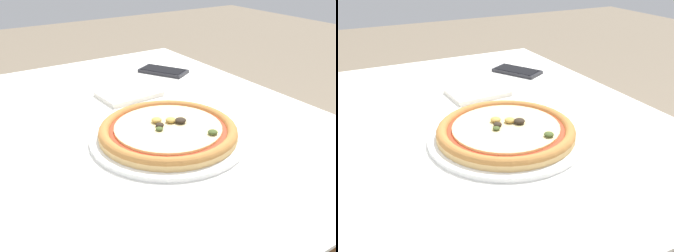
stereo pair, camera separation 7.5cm
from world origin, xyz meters
The scene contains 4 objects.
dining_table centered at (0.00, 0.00, 0.63)m, with size 1.14×1.00×0.72m.
pizza_plate centered at (0.18, -0.13, 0.73)m, with size 0.32×0.32×0.04m.
cell_phone centered at (0.41, 0.25, 0.72)m, with size 0.13×0.16×0.01m.
napkin_folded centered at (0.22, 0.13, 0.72)m, with size 0.16×0.12×0.01m.
Camera 1 is at (-0.19, -0.69, 1.08)m, focal length 40.00 mm.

